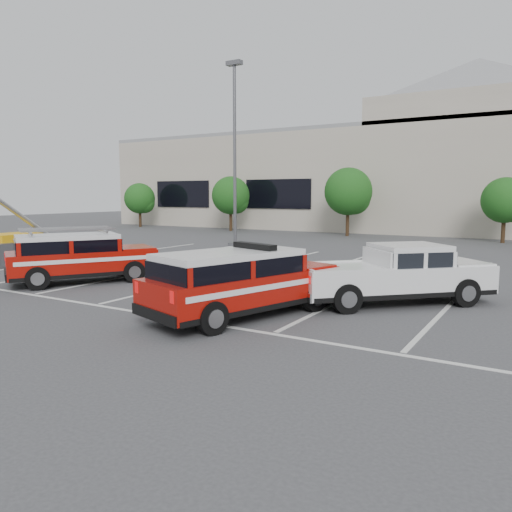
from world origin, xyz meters
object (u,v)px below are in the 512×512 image
at_px(tree_mid_right, 507,202).
at_px(utility_rig, 10,250).
at_px(tree_far_left, 141,199).
at_px(light_pole_left, 235,154).
at_px(white_pickup, 394,280).
at_px(ladder_suv, 80,261).
at_px(tree_mid_left, 350,193).
at_px(tree_left, 232,197).
at_px(fire_chief_suv, 242,287).
at_px(convention_building, 452,173).

height_order(tree_mid_right, utility_rig, tree_mid_right).
distance_m(tree_far_left, light_pole_left, 19.85).
xyz_separation_m(tree_mid_right, white_pickup, (-1.05, -20.54, -1.87)).
relative_size(ladder_suv, utility_rig, 1.41).
bearing_deg(tree_mid_right, tree_mid_left, 180.00).
distance_m(light_pole_left, utility_rig, 12.69).
height_order(tree_mid_right, white_pickup, tree_mid_right).
bearing_deg(tree_left, tree_mid_left, 0.00).
relative_size(tree_far_left, light_pole_left, 0.39).
relative_size(tree_mid_right, light_pole_left, 0.39).
height_order(tree_mid_right, fire_chief_suv, tree_mid_right).
distance_m(convention_building, tree_mid_left, 11.19).
xyz_separation_m(tree_far_left, tree_mid_right, (30.00, 0.00, 0.00)).
bearing_deg(tree_far_left, ladder_suv, -50.06).
bearing_deg(tree_mid_right, tree_left, 180.00).
height_order(light_pole_left, ladder_suv, light_pole_left).
xyz_separation_m(white_pickup, ladder_suv, (-9.94, -2.16, 0.10)).
bearing_deg(fire_chief_suv, tree_left, 141.76).
distance_m(tree_left, tree_mid_left, 10.00).
distance_m(tree_far_left, fire_chief_suv, 35.50).
height_order(tree_left, ladder_suv, tree_left).
relative_size(tree_left, white_pickup, 0.89).
distance_m(tree_mid_left, ladder_suv, 22.84).
height_order(light_pole_left, white_pickup, light_pole_left).
bearing_deg(ladder_suv, convention_building, 110.79).
relative_size(tree_mid_left, fire_chief_suv, 0.92).
height_order(tree_left, light_pole_left, light_pole_left).
bearing_deg(tree_mid_right, utility_rig, -129.44).
relative_size(tree_left, tree_mid_right, 1.11).
relative_size(tree_far_left, fire_chief_suv, 0.75).
xyz_separation_m(fire_chief_suv, utility_rig, (-13.54, 2.81, -0.14)).
relative_size(tree_far_left, ladder_suv, 0.81).
bearing_deg(light_pole_left, convention_building, 67.61).
xyz_separation_m(tree_far_left, utility_rig, (12.66, -21.08, -1.92)).
xyz_separation_m(tree_mid_left, fire_chief_suv, (6.20, -23.89, -2.33)).
height_order(convention_building, tree_left, convention_building).
xyz_separation_m(light_pole_left, utility_rig, (-4.25, -11.04, -4.61)).
distance_m(ladder_suv, utility_rig, 6.55).
bearing_deg(tree_far_left, tree_mid_right, 0.00).
height_order(tree_left, tree_mid_left, tree_mid_left).
distance_m(tree_left, fire_chief_suv, 28.94).
bearing_deg(light_pole_left, white_pickup, -41.08).
bearing_deg(tree_mid_left, white_pickup, -66.46).
distance_m(fire_chief_suv, ladder_suv, 7.29).
height_order(fire_chief_suv, utility_rig, utility_rig).
bearing_deg(utility_rig, light_pole_left, 66.80).
xyz_separation_m(convention_building, tree_far_left, (-25.09, -9.82, -2.22)).
bearing_deg(light_pole_left, tree_far_left, 149.29).
bearing_deg(tree_left, tree_far_left, -180.00).
relative_size(tree_mid_left, ladder_suv, 0.98).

